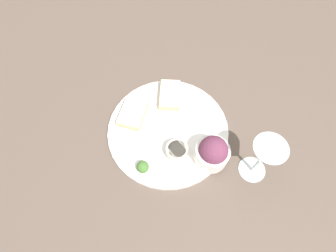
# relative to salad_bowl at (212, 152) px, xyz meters

# --- Properties ---
(ground_plane) EXTENTS (4.00, 4.00, 0.00)m
(ground_plane) POSITION_rel_salad_bowl_xyz_m (-0.12, -0.08, -0.06)
(ground_plane) COLOR brown
(dinner_plate) EXTENTS (0.35, 0.35, 0.01)m
(dinner_plate) POSITION_rel_salad_bowl_xyz_m (-0.12, -0.08, -0.05)
(dinner_plate) COLOR white
(dinner_plate) RESTS_ON ground_plane
(salad_bowl) EXTENTS (0.09, 0.09, 0.09)m
(salad_bowl) POSITION_rel_salad_bowl_xyz_m (0.00, 0.00, 0.00)
(salad_bowl) COLOR white
(salad_bowl) RESTS_ON dinner_plate
(sauce_ramekin) EXTENTS (0.06, 0.06, 0.03)m
(sauce_ramekin) POSITION_rel_salad_bowl_xyz_m (-0.04, -0.08, -0.03)
(sauce_ramekin) COLOR beige
(sauce_ramekin) RESTS_ON dinner_plate
(cheese_toast_near) EXTENTS (0.12, 0.11, 0.03)m
(cheese_toast_near) POSITION_rel_salad_bowl_xyz_m (-0.20, -0.17, -0.03)
(cheese_toast_near) COLOR #D1B27F
(cheese_toast_near) RESTS_ON dinner_plate
(cheese_toast_far) EXTENTS (0.12, 0.10, 0.03)m
(cheese_toast_far) POSITION_rel_salad_bowl_xyz_m (-0.23, -0.04, -0.03)
(cheese_toast_far) COLOR #D1B27F
(cheese_toast_far) RESTS_ON dinner_plate
(wine_glass) EXTENTS (0.08, 0.08, 0.16)m
(wine_glass) POSITION_rel_salad_bowl_xyz_m (0.06, 0.10, 0.05)
(wine_glass) COLOR silver
(wine_glass) RESTS_ON ground_plane
(garnish) EXTENTS (0.03, 0.03, 0.03)m
(garnish) POSITION_rel_salad_bowl_xyz_m (-0.03, -0.19, -0.03)
(garnish) COLOR #477533
(garnish) RESTS_ON dinner_plate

